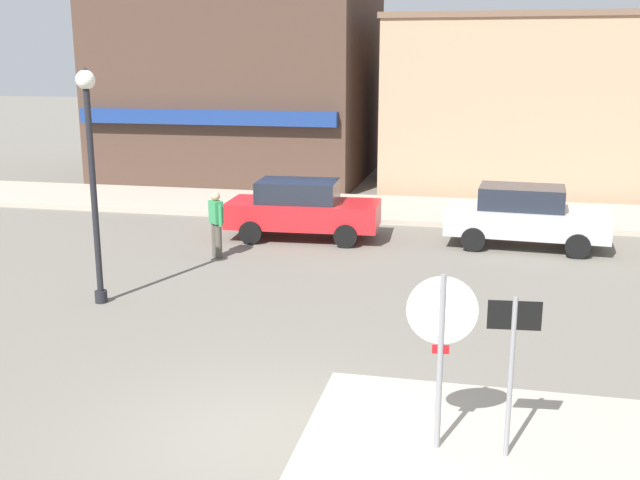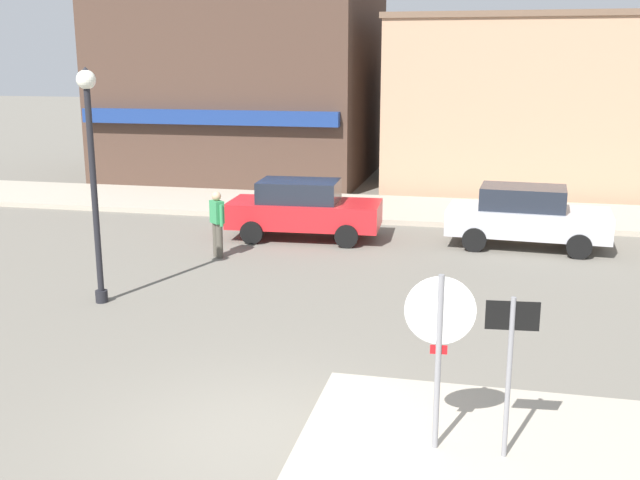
{
  "view_description": "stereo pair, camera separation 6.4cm",
  "coord_description": "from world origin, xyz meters",
  "views": [
    {
      "loc": [
        2.6,
        -8.3,
        4.67
      ],
      "look_at": [
        -0.23,
        4.5,
        1.5
      ],
      "focal_mm": 42.0,
      "sensor_mm": 36.0,
      "label": 1
    },
    {
      "loc": [
        2.66,
        -8.28,
        4.67
      ],
      "look_at": [
        -0.23,
        4.5,
        1.5
      ],
      "focal_mm": 42.0,
      "sensor_mm": 36.0,
      "label": 2
    }
  ],
  "objects": [
    {
      "name": "pedestrian_crossing_near",
      "position": [
        -3.61,
        8.28,
        0.87
      ],
      "size": [
        0.46,
        0.44,
        1.61
      ],
      "color": "#4C473D",
      "rests_on": "ground"
    },
    {
      "name": "one_way_sign",
      "position": [
        3.02,
        -0.08,
        1.33
      ],
      "size": [
        0.6,
        0.08,
        2.1
      ],
      "color": "gray",
      "rests_on": "ground"
    },
    {
      "name": "stop_sign",
      "position": [
        2.21,
        -0.05,
        1.52
      ],
      "size": [
        0.82,
        0.1,
        2.3
      ],
      "color": "gray",
      "rests_on": "ground"
    },
    {
      "name": "building_storefront_left_near",
      "position": [
        3.42,
        21.03,
        3.1
      ],
      "size": [
        9.01,
        7.74,
        6.19
      ],
      "color": "tan",
      "rests_on": "ground"
    },
    {
      "name": "lamp_post",
      "position": [
        -4.65,
        4.5,
        2.96
      ],
      "size": [
        0.36,
        0.36,
        4.54
      ],
      "color": "black",
      "rests_on": "ground"
    },
    {
      "name": "parked_car_nearest",
      "position": [
        -2.07,
        10.66,
        0.81
      ],
      "size": [
        4.08,
        2.04,
        1.56
      ],
      "color": "red",
      "rests_on": "ground"
    },
    {
      "name": "building_corner_shop",
      "position": [
        -7.01,
        21.27,
        4.04
      ],
      "size": [
        10.22,
        9.49,
        8.07
      ],
      "color": "#473328",
      "rests_on": "ground"
    },
    {
      "name": "ground_plane",
      "position": [
        0.0,
        0.0,
        0.0
      ],
      "size": [
        160.0,
        160.0,
        0.0
      ],
      "primitive_type": "plane",
      "color": "#6B665B"
    },
    {
      "name": "kerb_far",
      "position": [
        0.0,
        14.78,
        0.07
      ],
      "size": [
        80.0,
        4.0,
        0.15
      ],
      "primitive_type": "cube",
      "color": "#A89E8C",
      "rests_on": "ground"
    },
    {
      "name": "parked_car_second",
      "position": [
        3.68,
        10.97,
        0.81
      ],
      "size": [
        4.1,
        2.08,
        1.56
      ],
      "color": "#B7B7BC",
      "rests_on": "ground"
    }
  ]
}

